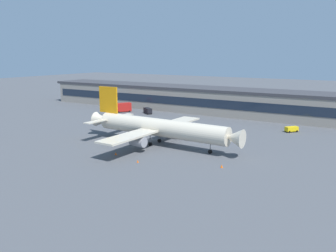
# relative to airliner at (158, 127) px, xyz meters

# --- Properties ---
(ground_plane) EXTENTS (600.00, 600.00, 0.00)m
(ground_plane) POSITION_rel_airliner_xyz_m (-6.58, 3.51, -5.18)
(ground_plane) COLOR #4C4F54
(terminal_building) EXTENTS (188.53, 19.24, 11.22)m
(terminal_building) POSITION_rel_airliner_xyz_m (-6.58, 61.30, 0.45)
(terminal_building) COLOR gray
(terminal_building) RESTS_ON ground_plane
(airliner) EXTENTS (50.69, 43.19, 15.98)m
(airliner) POSITION_rel_airliner_xyz_m (0.00, 0.00, 0.00)
(airliner) COLOR beige
(airliner) RESTS_ON ground_plane
(follow_me_car) EXTENTS (4.24, 4.62, 1.85)m
(follow_me_car) POSITION_rel_airliner_xyz_m (28.98, 38.13, -4.09)
(follow_me_car) COLOR yellow
(follow_me_car) RESTS_ON ground_plane
(belt_loader) EXTENTS (6.05, 5.82, 1.95)m
(belt_loader) POSITION_rel_airliner_xyz_m (-57.71, 45.29, -4.03)
(belt_loader) COLOR #2651A5
(belt_loader) RESTS_ON ground_plane
(crew_van) EXTENTS (5.55, 4.70, 2.55)m
(crew_van) POSITION_rel_airliner_xyz_m (-34.17, 43.54, -3.72)
(crew_van) COLOR black
(crew_van) RESTS_ON ground_plane
(catering_truck) EXTENTS (6.22, 7.41, 4.15)m
(catering_truck) POSITION_rel_airliner_xyz_m (-46.39, 41.31, -2.89)
(catering_truck) COLOR red
(catering_truck) RESTS_ON ground_plane
(traffic_cone_0) EXTENTS (0.59, 0.59, 0.73)m
(traffic_cone_0) POSITION_rel_airliner_xyz_m (-3.68, -14.71, -4.81)
(traffic_cone_0) COLOR #F2590C
(traffic_cone_0) RESTS_ON ground_plane
(traffic_cone_1) EXTENTS (0.60, 0.60, 0.75)m
(traffic_cone_1) POSITION_rel_airliner_xyz_m (24.24, -10.00, -4.81)
(traffic_cone_1) COLOR #F2590C
(traffic_cone_1) RESTS_ON ground_plane
(traffic_cone_2) EXTENTS (0.50, 0.50, 0.63)m
(traffic_cone_2) POSITION_rel_airliner_xyz_m (5.18, -17.02, -4.87)
(traffic_cone_2) COLOR #F2590C
(traffic_cone_2) RESTS_ON ground_plane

